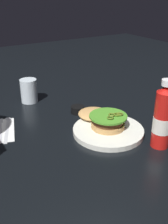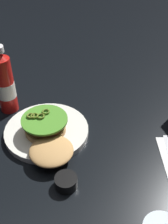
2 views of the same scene
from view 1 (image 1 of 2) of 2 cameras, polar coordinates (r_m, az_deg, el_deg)
name	(u,v)px [view 1 (image 1 of 2)]	position (r m, az deg, el deg)	size (l,w,h in m)	color
ground_plane	(72,124)	(1.00, -2.61, -2.48)	(3.00, 3.00, 0.00)	black
dinner_plate	(108,131)	(0.94, 5.13, -3.97)	(0.24, 0.24, 0.02)	silver
burger_sandwich	(103,118)	(0.96, 3.94, -1.34)	(0.22, 0.13, 0.05)	tan
ketchup_bottle	(163,118)	(0.85, 16.31, -1.26)	(0.06, 0.06, 0.22)	red
water_glass	(29,91)	(1.19, -11.58, 4.43)	(0.07, 0.07, 0.10)	silver
condiment_cup	(78,110)	(1.08, -1.32, 0.51)	(0.06, 0.06, 0.03)	black
spoon_utensil	(8,125)	(1.02, -15.86, -2.61)	(0.19, 0.08, 0.00)	silver
fork_utensil	(0,127)	(1.01, -17.35, -3.05)	(0.18, 0.06, 0.00)	silver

